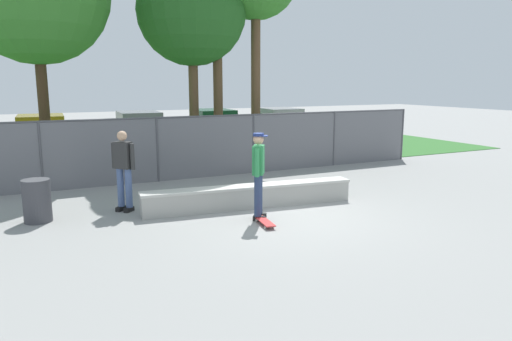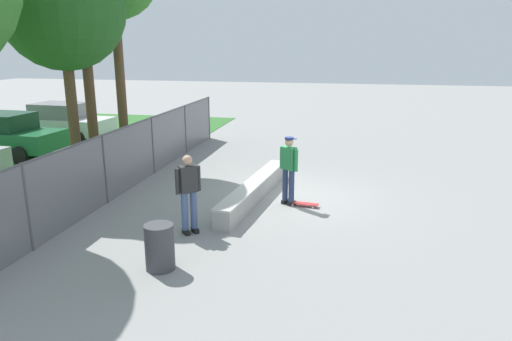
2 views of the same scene
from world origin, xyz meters
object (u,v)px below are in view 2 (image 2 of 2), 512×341
(skateboarder, at_px, (289,167))
(car_green, at_px, (5,135))
(tree_near_right, at_px, (62,8))
(trash_bin, at_px, (160,247))
(bystander, at_px, (188,191))
(concrete_ledge, at_px, (255,190))
(car_white, at_px, (63,122))
(skateboard, at_px, (303,204))

(skateboarder, height_order, car_green, skateboarder)
(tree_near_right, xyz_separation_m, trash_bin, (-5.13, -4.90, -4.71))
(tree_near_right, relative_size, bystander, 3.84)
(car_green, relative_size, trash_bin, 4.77)
(concrete_ledge, bearing_deg, trash_bin, 168.68)
(concrete_ledge, height_order, car_white, car_white)
(car_green, relative_size, car_white, 1.00)
(skateboard, height_order, car_white, car_white)
(car_green, xyz_separation_m, trash_bin, (-7.59, -9.44, -0.39))
(concrete_ledge, distance_m, bystander, 2.93)
(concrete_ledge, bearing_deg, tree_near_right, 83.54)
(tree_near_right, height_order, bystander, tree_near_right)
(bystander, bearing_deg, skateboarder, -38.53)
(concrete_ledge, relative_size, car_green, 1.18)
(bystander, bearing_deg, skateboard, -44.99)
(car_white, bearing_deg, skateboarder, -120.97)
(skateboarder, xyz_separation_m, skateboard, (-0.07, -0.42, -0.96))
(concrete_ledge, bearing_deg, bystander, 160.53)
(tree_near_right, xyz_separation_m, car_white, (5.69, 4.24, -4.32))
(skateboarder, xyz_separation_m, trash_bin, (-4.21, 1.87, -0.58))
(skateboarder, bearing_deg, trash_bin, 156.07)
(car_green, height_order, trash_bin, car_green)
(concrete_ledge, height_order, bystander, bystander)
(car_green, distance_m, car_white, 3.25)
(car_white, bearing_deg, tree_near_right, -143.29)
(concrete_ledge, relative_size, trash_bin, 5.62)
(skateboarder, relative_size, tree_near_right, 0.26)
(car_green, bearing_deg, skateboarder, -106.62)
(tree_near_right, distance_m, car_white, 8.31)
(tree_near_right, xyz_separation_m, bystander, (-3.33, -4.85, -4.15))
(skateboard, relative_size, car_white, 0.19)
(skateboarder, bearing_deg, concrete_ledge, 74.91)
(concrete_ledge, distance_m, skateboard, 1.45)
(car_green, bearing_deg, trash_bin, -128.80)
(skateboard, xyz_separation_m, car_white, (6.68, 11.43, 0.77))
(car_green, bearing_deg, bystander, -121.63)
(bystander, height_order, trash_bin, bystander)
(skateboard, xyz_separation_m, tree_near_right, (0.99, 7.19, 5.09))
(skateboarder, bearing_deg, skateboard, -99.17)
(car_white, xyz_separation_m, trash_bin, (-10.82, -9.14, -0.39))
(concrete_ledge, bearing_deg, skateboarder, -105.09)
(concrete_ledge, distance_m, skateboarder, 1.27)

